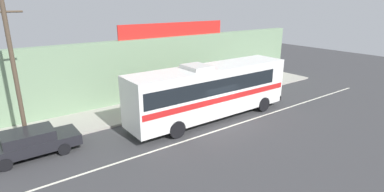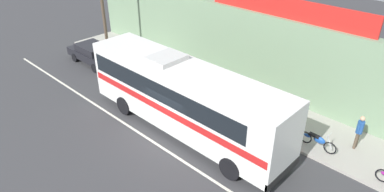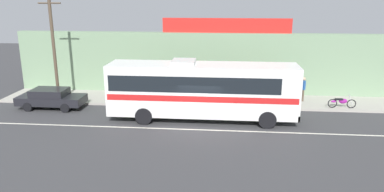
{
  "view_description": "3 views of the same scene",
  "coord_description": "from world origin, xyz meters",
  "px_view_note": "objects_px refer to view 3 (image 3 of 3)",
  "views": [
    {
      "loc": [
        -11.98,
        -13.33,
        7.52
      ],
      "look_at": [
        -1.52,
        0.89,
        1.91
      ],
      "focal_mm": 27.93,
      "sensor_mm": 36.0,
      "label": 1
    },
    {
      "loc": [
        10.55,
        -9.36,
        10.44
      ],
      "look_at": [
        0.62,
        1.04,
        2.2
      ],
      "focal_mm": 32.42,
      "sensor_mm": 36.0,
      "label": 2
    },
    {
      "loc": [
        1.49,
        -20.82,
        7.67
      ],
      "look_at": [
        -0.57,
        1.28,
        1.46
      ],
      "focal_mm": 34.29,
      "sensor_mm": 36.0,
      "label": 3
    }
  ],
  "objects_px": {
    "motorcycle_green": "(342,102)",
    "pedestrian_far_left": "(303,87)",
    "utility_pole": "(54,48)",
    "intercity_bus": "(201,88)",
    "parked_car": "(51,98)",
    "motorcycle_red": "(287,100)"
  },
  "relations": [
    {
      "from": "motorcycle_green",
      "to": "pedestrian_far_left",
      "type": "bearing_deg",
      "value": 146.48
    },
    {
      "from": "utility_pole",
      "to": "intercity_bus",
      "type": "bearing_deg",
      "value": -14.25
    },
    {
      "from": "utility_pole",
      "to": "motorcycle_green",
      "type": "height_order",
      "value": "utility_pole"
    },
    {
      "from": "parked_car",
      "to": "motorcycle_green",
      "type": "xyz_separation_m",
      "value": [
        19.87,
        1.44,
        -0.17
      ]
    },
    {
      "from": "utility_pole",
      "to": "motorcycle_green",
      "type": "bearing_deg",
      "value": 0.64
    },
    {
      "from": "motorcycle_red",
      "to": "pedestrian_far_left",
      "type": "distance_m",
      "value": 1.93
    },
    {
      "from": "intercity_bus",
      "to": "motorcycle_red",
      "type": "xyz_separation_m",
      "value": [
        5.78,
        3.13,
        -1.5
      ]
    },
    {
      "from": "parked_car",
      "to": "pedestrian_far_left",
      "type": "height_order",
      "value": "pedestrian_far_left"
    },
    {
      "from": "parked_car",
      "to": "pedestrian_far_left",
      "type": "relative_size",
      "value": 2.57
    },
    {
      "from": "parked_car",
      "to": "motorcycle_red",
      "type": "relative_size",
      "value": 2.46
    },
    {
      "from": "intercity_bus",
      "to": "utility_pole",
      "type": "distance_m",
      "value": 11.01
    },
    {
      "from": "utility_pole",
      "to": "pedestrian_far_left",
      "type": "distance_m",
      "value": 17.92
    },
    {
      "from": "pedestrian_far_left",
      "to": "utility_pole",
      "type": "bearing_deg",
      "value": -174.35
    },
    {
      "from": "motorcycle_green",
      "to": "pedestrian_far_left",
      "type": "height_order",
      "value": "pedestrian_far_left"
    },
    {
      "from": "parked_car",
      "to": "motorcycle_green",
      "type": "height_order",
      "value": "parked_car"
    },
    {
      "from": "intercity_bus",
      "to": "utility_pole",
      "type": "relative_size",
      "value": 1.54
    },
    {
      "from": "motorcycle_green",
      "to": "parked_car",
      "type": "bearing_deg",
      "value": -175.86
    },
    {
      "from": "parked_car",
      "to": "motorcycle_green",
      "type": "bearing_deg",
      "value": 4.14
    },
    {
      "from": "intercity_bus",
      "to": "motorcycle_red",
      "type": "height_order",
      "value": "intercity_bus"
    },
    {
      "from": "intercity_bus",
      "to": "parked_car",
      "type": "height_order",
      "value": "intercity_bus"
    },
    {
      "from": "parked_car",
      "to": "motorcycle_red",
      "type": "distance_m",
      "value": 16.33
    },
    {
      "from": "utility_pole",
      "to": "pedestrian_far_left",
      "type": "height_order",
      "value": "utility_pole"
    }
  ]
}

